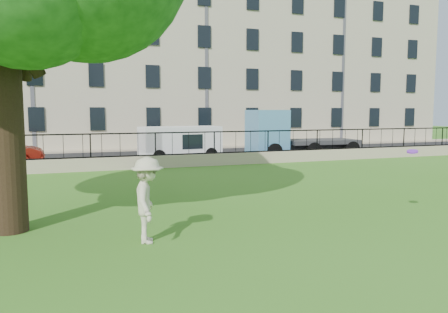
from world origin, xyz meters
name	(u,v)px	position (x,y,z in m)	size (l,w,h in m)	color
ground	(259,233)	(0.00, 0.00, 0.00)	(120.00, 120.00, 0.00)	#39751B
retaining_wall	(156,162)	(0.00, 12.00, 0.30)	(50.00, 0.40, 0.60)	tan
iron_railing	(155,144)	(0.00, 12.00, 1.15)	(50.00, 0.05, 1.13)	black
street	(140,158)	(0.00, 16.70, 0.01)	(60.00, 9.00, 0.01)	black
sidewalk	(128,150)	(0.00, 21.90, 0.06)	(60.00, 1.40, 0.12)	tan
building_row	(116,59)	(0.00, 27.57, 6.92)	(56.40, 10.40, 13.80)	#BAB194
man	(148,200)	(-2.50, 0.13, 0.90)	(1.17, 0.67, 1.81)	beige
frisbee	(412,151)	(4.00, -0.32, 1.76)	(0.27, 0.27, 0.03)	purple
white_van	(180,143)	(2.00, 15.03, 0.94)	(4.47, 1.74, 1.88)	white
blue_truck	(302,133)	(9.63, 14.72, 1.40)	(6.69, 2.37, 2.81)	#508DBB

